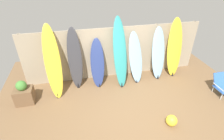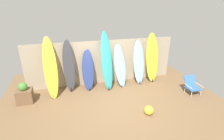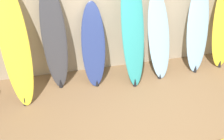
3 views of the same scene
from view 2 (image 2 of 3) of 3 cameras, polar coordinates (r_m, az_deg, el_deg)
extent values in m
plane|color=brown|center=(5.87, 1.44, -12.09)|extent=(7.68, 7.68, 0.00)
cube|color=tan|center=(7.21, -3.02, 2.57)|extent=(6.08, 0.04, 1.80)
cylinder|color=gray|center=(7.26, -25.88, 0.45)|extent=(0.10, 0.10, 1.80)
cylinder|color=gray|center=(7.11, -14.50, 1.59)|extent=(0.10, 0.10, 1.80)
cylinder|color=gray|center=(7.25, -3.09, 2.68)|extent=(0.10, 0.10, 1.80)
cylinder|color=gray|center=(7.66, 7.51, 3.58)|extent=(0.10, 0.10, 1.80)
cylinder|color=gray|center=(8.31, 16.76, 4.28)|extent=(0.10, 0.10, 1.80)
ellipsoid|color=yellow|center=(6.56, -19.50, 0.74)|extent=(0.54, 0.91, 2.11)
cone|color=black|center=(6.62, -18.63, -8.16)|extent=(0.08, 0.08, 0.17)
ellipsoid|color=#38383D|center=(6.75, -13.86, 1.28)|extent=(0.44, 0.48, 1.96)
cone|color=black|center=(6.92, -13.14, -6.13)|extent=(0.08, 0.08, 0.18)
ellipsoid|color=navy|center=(6.83, -7.87, 0.05)|extent=(0.52, 0.67, 1.54)
cone|color=black|center=(6.88, -7.26, -6.13)|extent=(0.08, 0.08, 0.13)
ellipsoid|color=teal|center=(6.72, -1.76, 2.98)|extent=(0.46, 0.78, 2.21)
cone|color=black|center=(6.83, -1.02, -5.90)|extent=(0.08, 0.08, 0.17)
ellipsoid|color=#8CB7D6|center=(7.03, 2.63, 1.48)|extent=(0.54, 0.70, 1.66)
cone|color=black|center=(7.11, 3.19, -5.08)|extent=(0.08, 0.08, 0.11)
ellipsoid|color=#8CB7D6|center=(7.29, 8.74, 2.51)|extent=(0.48, 0.56, 1.79)
cone|color=black|center=(7.41, 9.09, -3.96)|extent=(0.08, 0.08, 0.15)
ellipsoid|color=yellow|center=(7.54, 12.97, 3.89)|extent=(0.55, 0.50, 2.05)
cone|color=black|center=(7.71, 13.08, -3.20)|extent=(0.08, 0.08, 0.16)
cylinder|color=silver|center=(7.01, 24.51, -7.19)|extent=(0.02, 0.02, 0.22)
cylinder|color=silver|center=(7.26, 27.03, -6.62)|extent=(0.02, 0.02, 0.22)
cylinder|color=silver|center=(7.26, 22.70, -5.87)|extent=(0.02, 0.02, 0.22)
cylinder|color=silver|center=(7.50, 25.19, -5.38)|extent=(0.02, 0.02, 0.22)
cube|color=blue|center=(7.20, 25.02, -5.37)|extent=(0.48, 0.44, 0.03)
cube|color=blue|center=(7.29, 24.09, -3.25)|extent=(0.46, 0.25, 0.41)
cylinder|color=silver|center=(7.01, 23.64, -4.91)|extent=(0.02, 0.44, 0.02)
cylinder|color=silver|center=(7.31, 26.61, -4.34)|extent=(0.02, 0.44, 0.02)
cube|color=brown|center=(6.69, -26.56, -7.66)|extent=(0.51, 0.41, 0.49)
sphere|color=#488838|center=(6.54, -27.10, -4.85)|extent=(0.29, 0.29, 0.29)
sphere|color=yellow|center=(5.60, 11.94, -12.74)|extent=(0.29, 0.29, 0.29)
camera|label=1|loc=(1.40, -12.16, 32.79)|focal=28.00mm
camera|label=3|loc=(2.23, -10.71, 16.52)|focal=40.00mm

